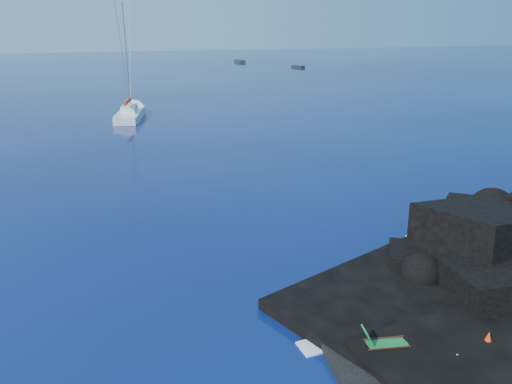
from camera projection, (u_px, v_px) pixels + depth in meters
beach at (456, 364)px, 16.82m from camera, size 9.08×6.86×0.70m
surf_foam at (396, 295)px, 21.03m from camera, size 10.00×8.00×0.06m
sailboat at (131, 118)px, 59.89m from camera, size 5.08×12.92×13.25m
deck_chair at (387, 338)px, 16.74m from camera, size 1.61×0.90×1.04m
towel at (451, 368)px, 16.03m from camera, size 2.03×1.73×0.05m
sunbather at (452, 364)px, 15.98m from camera, size 1.72×1.33×0.25m
marker_cone at (488, 340)px, 17.00m from camera, size 0.45×0.45×0.62m
distant_boat_a at (240, 62)px, 144.45m from camera, size 2.11×5.29×0.69m
distant_boat_b at (298, 68)px, 127.12m from camera, size 2.41×4.16×0.53m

